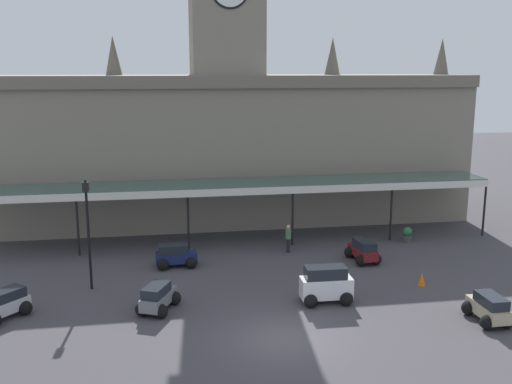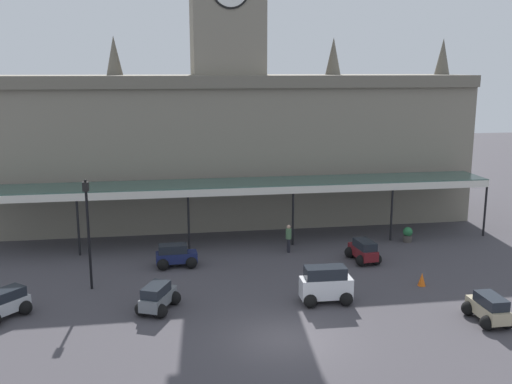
% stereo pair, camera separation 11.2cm
% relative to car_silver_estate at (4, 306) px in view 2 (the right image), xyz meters
% --- Properties ---
extents(ground_plane, '(140.00, 140.00, 0.00)m').
position_rel_car_silver_estate_xyz_m(ground_plane, '(11.73, -3.95, -0.56)').
color(ground_plane, '#433F44').
extents(station_building, '(33.82, 7.19, 19.99)m').
position_rel_car_silver_estate_xyz_m(station_building, '(11.73, 15.69, 5.52)').
color(station_building, gray).
rests_on(station_building, ground).
extents(entrance_canopy, '(32.16, 3.26, 3.81)m').
position_rel_car_silver_estate_xyz_m(entrance_canopy, '(11.73, 9.87, 3.10)').
color(entrance_canopy, '#38564C').
rests_on(entrance_canopy, ground).
extents(car_silver_estate, '(2.34, 2.40, 1.27)m').
position_rel_car_silver_estate_xyz_m(car_silver_estate, '(0.00, 0.00, 0.00)').
color(car_silver_estate, '#B2B5BA').
rests_on(car_silver_estate, ground).
extents(car_maroon_estate, '(1.69, 2.33, 1.27)m').
position_rel_car_silver_estate_xyz_m(car_maroon_estate, '(18.20, 4.87, 0.00)').
color(car_maroon_estate, maroon).
rests_on(car_maroon_estate, ground).
extents(car_navy_estate, '(2.28, 1.60, 1.27)m').
position_rel_car_silver_estate_xyz_m(car_navy_estate, '(7.65, 5.66, 0.00)').
color(car_navy_estate, '#19214C').
rests_on(car_navy_estate, ground).
extents(car_grey_estate, '(2.09, 2.42, 1.27)m').
position_rel_car_silver_estate_xyz_m(car_grey_estate, '(6.68, -0.25, 0.00)').
color(car_grey_estate, slate).
rests_on(car_grey_estate, ground).
extents(car_beige_estate, '(1.55, 2.25, 1.27)m').
position_rel_car_silver_estate_xyz_m(car_beige_estate, '(20.79, -3.80, 0.00)').
color(car_beige_estate, tan).
rests_on(car_beige_estate, ground).
extents(car_white_van, '(2.42, 1.63, 1.77)m').
position_rel_car_silver_estate_xyz_m(car_white_van, '(14.44, -0.60, 0.24)').
color(car_white_van, silver).
rests_on(car_white_van, ground).
extents(pedestrian_crossing_forecourt, '(0.34, 0.39, 1.67)m').
position_rel_car_silver_estate_xyz_m(pedestrian_crossing_forecourt, '(14.37, 7.24, 0.34)').
color(pedestrian_crossing_forecourt, black).
rests_on(pedestrian_crossing_forecourt, ground).
extents(victorian_lamppost, '(0.30, 0.30, 5.56)m').
position_rel_car_silver_estate_xyz_m(victorian_lamppost, '(3.41, 2.98, 2.84)').
color(victorian_lamppost, black).
rests_on(victorian_lamppost, ground).
extents(traffic_cone, '(0.40, 0.40, 0.67)m').
position_rel_car_silver_estate_xyz_m(traffic_cone, '(19.85, 0.74, -0.23)').
color(traffic_cone, orange).
rests_on(traffic_cone, ground).
extents(planter_forecourt_centre, '(0.60, 0.60, 0.96)m').
position_rel_car_silver_estate_xyz_m(planter_forecourt_centre, '(22.26, 8.10, -0.07)').
color(planter_forecourt_centre, '#47423D').
rests_on(planter_forecourt_centre, ground).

